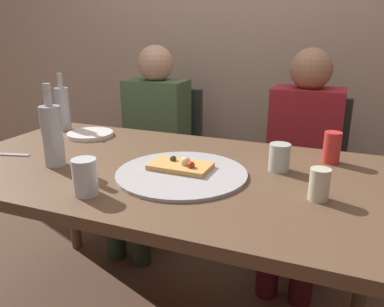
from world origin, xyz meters
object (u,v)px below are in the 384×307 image
Objects in this scene: chair_right at (302,169)px; pizza_slice_last at (181,166)px; dining_table at (162,185)px; wine_bottle at (52,134)px; guest_in_beanie at (301,155)px; table_knife at (4,154)px; guest_in_sweater at (151,138)px; pizza_tray at (182,173)px; beer_bottle at (63,108)px; tumbler_near at (319,184)px; chair_left at (162,151)px; tumbler_far at (279,157)px; wine_glass at (85,177)px; plate_stack at (90,134)px; soda_can at (332,147)px.

pizza_slice_last is at bearing 67.88° from chair_right.
pizza_slice_last reaches higher than dining_table.
wine_bottle is 0.27× the size of guest_in_beanie.
table_knife is at bearing -172.76° from pizza_slice_last.
pizza_tray is at bearing 124.87° from guest_in_sweater.
pizza_tray is 1.51× the size of wine_bottle.
tumbler_near is at bearing -17.26° from beer_bottle.
beer_bottle reaches higher than table_knife.
beer_bottle is 2.89× the size of tumbler_near.
chair_right is (1.16, 0.54, -0.36)m from beer_bottle.
dining_table is 0.14m from pizza_tray.
guest_in_beanie reaches higher than pizza_slice_last.
pizza_slice_last is at bearing -22.81° from beer_bottle.
chair_right is at bearing 67.88° from pizza_slice_last.
dining_table is 3.60× the size of pizza_tray.
chair_left is at bearing -90.00° from guest_in_sweater.
tumbler_far is (-0.15, 0.21, 0.00)m from tumbler_near.
wine_bottle reaches higher than chair_right.
wine_bottle is at bearing -166.49° from pizza_slice_last.
tumbler_far is at bearing -9.56° from beer_bottle.
guest_in_beanie is (0.55, 1.02, -0.18)m from wine_glass.
wine_glass reaches higher than pizza_slice_last.
dining_table is at bearing 171.58° from tumbler_near.
plate_stack is at bearing 125.23° from wine_glass.
chair_left is (-0.99, 0.94, -0.29)m from tumbler_near.
pizza_tray is 0.47m from tumbler_near.
dining_table is at bearing -4.18° from table_knife.
plate_stack reaches higher than pizza_tray.
guest_in_sweater is at bearing 53.07° from beer_bottle.
beer_bottle is at bearing 157.19° from pizza_slice_last.
chair_right reaches higher than pizza_tray.
plate_stack is at bearing 155.11° from pizza_slice_last.
beer_bottle is at bearing 163.83° from plate_stack.
dining_table is at bearing 71.00° from wine_glass.
guest_in_sweater is (-0.51, 0.72, -0.14)m from pizza_slice_last.
soda_can is at bearing 43.07° from tumbler_far.
tumbler_far is at bearing 87.22° from guest_in_beanie.
tumbler_far is 1.11m from table_knife.
table_knife reaches higher than dining_table.
beer_bottle is at bearing 61.62° from chair_left.
plate_stack is (-1.08, 0.34, -0.04)m from tumbler_near.
table_knife is at bearing 75.83° from chair_left.
tumbler_near is 1.40m from chair_left.
chair_left is at bearing 92.15° from wine_bottle.
soda_can is at bearing 34.83° from pizza_tray.
chair_right reaches higher than plate_stack.
guest_in_sweater reaches higher than soda_can.
dining_table is 0.36m from wine_glass.
pizza_slice_last is at bearing -148.35° from soda_can.
soda_can is at bearing 31.65° from pizza_slice_last.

